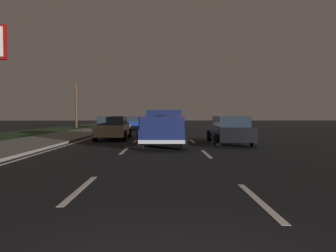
{
  "coord_description": "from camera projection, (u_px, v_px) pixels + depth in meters",
  "views": [
    {
      "loc": [
        -1.85,
        -0.02,
        1.55
      ],
      "look_at": [
        14.56,
        -0.25,
        0.97
      ],
      "focal_mm": 30.44,
      "sensor_mm": 36.0,
      "label": 1
    }
  ],
  "objects": [
    {
      "name": "ground",
      "position": [
        164.0,
        131.0,
        28.89
      ],
      "size": [
        144.0,
        144.0,
        0.0
      ],
      "primitive_type": "plane",
      "color": "black"
    },
    {
      "name": "sidewalk_shoulder",
      "position": [
        90.0,
        131.0,
        28.78
      ],
      "size": [
        108.0,
        4.0,
        0.12
      ],
      "primitive_type": "cube",
      "color": "slate",
      "rests_on": "ground"
    },
    {
      "name": "grass_verge",
      "position": [
        41.0,
        131.0,
        28.71
      ],
      "size": [
        108.0,
        6.0,
        0.01
      ],
      "primitive_type": "cube",
      "color": "#1E3819",
      "rests_on": "ground"
    },
    {
      "name": "lane_markings",
      "position": [
        136.0,
        130.0,
        31.83
      ],
      "size": [
        108.0,
        7.04,
        0.01
      ],
      "color": "silver",
      "rests_on": "ground"
    },
    {
      "name": "pickup_truck",
      "position": [
        164.0,
        127.0,
        14.8
      ],
      "size": [
        5.48,
        2.39,
        1.87
      ],
      "color": "#141E4C",
      "rests_on": "ground"
    },
    {
      "name": "sedan_tan",
      "position": [
        114.0,
        128.0,
        18.82
      ],
      "size": [
        4.43,
        2.08,
        1.54
      ],
      "color": "#9E845B",
      "rests_on": "ground"
    },
    {
      "name": "sedan_silver",
      "position": [
        166.0,
        124.0,
        26.24
      ],
      "size": [
        4.44,
        2.09,
        1.54
      ],
      "color": "#B2B5BA",
      "rests_on": "ground"
    },
    {
      "name": "sedan_blue",
      "position": [
        133.0,
        122.0,
        34.13
      ],
      "size": [
        4.41,
        2.04,
        1.54
      ],
      "color": "navy",
      "rests_on": "ground"
    },
    {
      "name": "sedan_black",
      "position": [
        230.0,
        130.0,
        15.54
      ],
      "size": [
        4.44,
        2.09,
        1.54
      ],
      "color": "black",
      "rests_on": "ground"
    },
    {
      "name": "bare_tree_far",
      "position": [
        76.0,
        105.0,
        38.92
      ],
      "size": [
        1.61,
        1.3,
        6.43
      ],
      "color": "#423323",
      "rests_on": "ground"
    }
  ]
}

